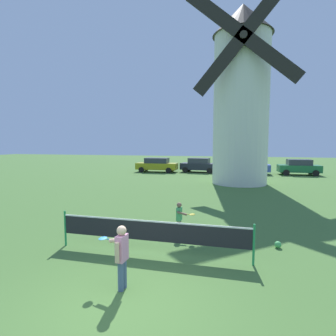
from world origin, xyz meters
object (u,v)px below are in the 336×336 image
(player_far, at_px, (180,217))
(parked_car_green, at_px, (299,167))
(parked_car_mustard, at_px, (157,165))
(parked_car_black, at_px, (199,165))
(player_near, at_px, (121,253))
(tennis_net, at_px, (151,231))
(windmill, at_px, (241,94))
(stray_ball, at_px, (278,245))
(parked_car_blue, at_px, (248,166))

(player_far, height_order, parked_car_green, parked_car_green)
(parked_car_mustard, distance_m, parked_car_green, 14.60)
(parked_car_black, bearing_deg, player_near, -86.83)
(tennis_net, bearing_deg, windmill, 79.45)
(windmill, relative_size, parked_car_mustard, 3.18)
(stray_ball, bearing_deg, parked_car_black, 103.78)
(windmill, height_order, parked_car_green, windmill)
(player_near, xyz_separation_m, parked_car_black, (-1.31, 23.66, 0.01))
(player_far, distance_m, parked_car_black, 20.11)
(windmill, xyz_separation_m, player_far, (-2.22, -12.75, -6.32))
(player_far, bearing_deg, windmill, 80.10)
(player_far, xyz_separation_m, stray_ball, (3.13, -0.39, -0.55))
(stray_ball, height_order, parked_car_green, parked_car_green)
(parked_car_green, bearing_deg, player_near, -110.28)
(windmill, height_order, tennis_net, windmill)
(parked_car_green, bearing_deg, windmill, -129.41)
(windmill, xyz_separation_m, stray_ball, (0.90, -13.14, -6.87))
(parked_car_mustard, height_order, parked_car_blue, same)
(stray_ball, relative_size, parked_car_black, 0.05)
(tennis_net, height_order, stray_ball, tennis_net)
(windmill, height_order, parked_car_mustard, windmill)
(stray_ball, bearing_deg, player_far, 172.92)
(player_near, xyz_separation_m, parked_car_mustard, (-5.86, 22.79, 0.01))
(parked_car_blue, bearing_deg, tennis_net, -99.87)
(tennis_net, bearing_deg, player_far, 74.82)
(player_far, height_order, parked_car_blue, parked_car_blue)
(player_far, distance_m, parked_car_mustard, 20.21)
(windmill, distance_m, stray_ball, 14.85)
(player_near, relative_size, stray_ball, 6.97)
(parked_car_green, bearing_deg, parked_car_mustard, -176.84)
(player_far, bearing_deg, tennis_net, -105.18)
(tennis_net, xyz_separation_m, player_far, (0.48, 1.77, -0.03))
(player_far, relative_size, stray_ball, 5.64)
(stray_ball, bearing_deg, parked_car_green, 76.14)
(parked_car_mustard, bearing_deg, parked_car_blue, 3.24)
(player_near, distance_m, stray_ball, 4.97)
(windmill, distance_m, parked_car_black, 10.38)
(tennis_net, xyz_separation_m, stray_ball, (3.61, 1.38, -0.58))
(windmill, relative_size, parked_car_blue, 3.27)
(tennis_net, xyz_separation_m, parked_car_black, (-1.40, 21.79, 0.12))
(parked_car_black, distance_m, parked_car_green, 10.03)
(parked_car_blue, bearing_deg, stray_ball, -90.36)
(parked_car_blue, bearing_deg, player_far, -99.39)
(tennis_net, distance_m, player_near, 1.88)
(tennis_net, relative_size, parked_car_blue, 1.29)
(player_near, xyz_separation_m, parked_car_green, (8.72, 23.60, 0.01))
(windmill, xyz_separation_m, tennis_net, (-2.70, -14.52, -6.29))
(windmill, bearing_deg, parked_car_mustard, 143.48)
(player_far, height_order, parked_car_black, parked_car_black)
(windmill, relative_size, player_near, 10.07)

